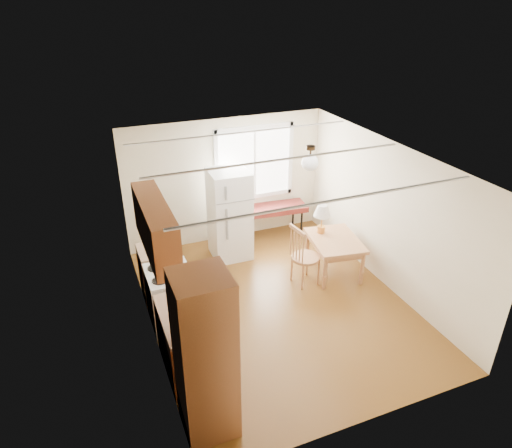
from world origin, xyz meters
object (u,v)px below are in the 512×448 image
bench (272,209)px  dining_table (335,244)px  refrigerator (230,214)px  chair (301,252)px

bench → dining_table: size_ratio=1.22×
refrigerator → chair: refrigerator is taller
refrigerator → bench: (1.06, 0.44, -0.27)m
refrigerator → bench: 1.18m
refrigerator → bench: refrigerator is taller
refrigerator → bench: size_ratio=1.17×
dining_table → chair: (-0.74, -0.12, 0.06)m
dining_table → chair: chair is taller
bench → chair: chair is taller
refrigerator → dining_table: bearing=-38.7°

